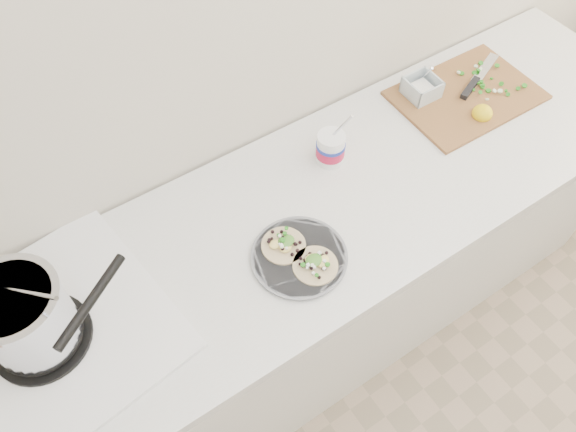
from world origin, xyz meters
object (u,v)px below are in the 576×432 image
taco_plate (299,255)px  tub (332,145)px  cutboard (463,91)px  stove (31,325)px

taco_plate → tub: (0.28, 0.24, 0.05)m
taco_plate → cutboard: cutboard is taller
taco_plate → cutboard: size_ratio=0.55×
cutboard → taco_plate: bearing=-163.4°
tub → cutboard: bearing=-1.5°
tub → cutboard: size_ratio=0.42×
cutboard → stove: bearing=-175.9°
cutboard → tub: bearing=179.6°
stove → taco_plate: 0.68m
tub → cutboard: tub is taller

